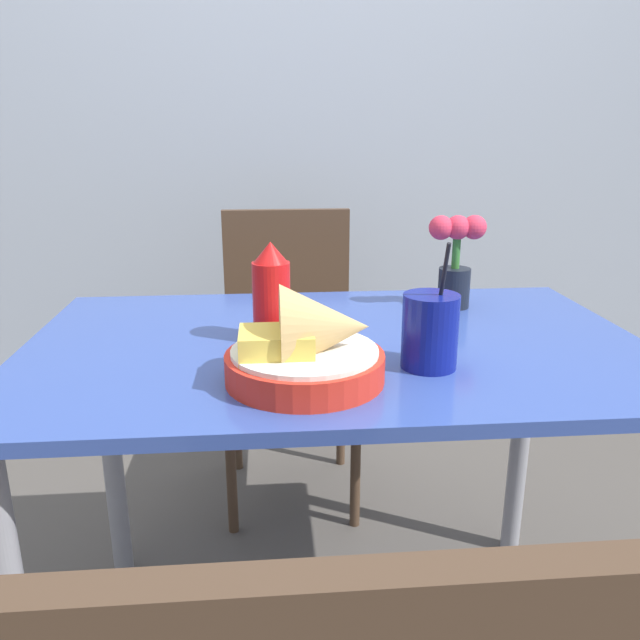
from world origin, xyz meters
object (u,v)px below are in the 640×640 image
(food_basket, at_px, (311,348))
(flower_vase, at_px, (456,258))
(chair_far_window, at_px, (289,332))
(ketchup_bottle, at_px, (271,294))
(drink_cup, at_px, (430,333))

(food_basket, xyz_separation_m, flower_vase, (0.36, 0.41, 0.06))
(chair_far_window, height_order, food_basket, food_basket)
(ketchup_bottle, xyz_separation_m, drink_cup, (0.27, -0.16, -0.03))
(chair_far_window, relative_size, flower_vase, 4.27)
(food_basket, distance_m, flower_vase, 0.55)
(chair_far_window, relative_size, drink_cup, 4.06)
(ketchup_bottle, xyz_separation_m, flower_vase, (0.42, 0.20, 0.02))
(food_basket, bearing_deg, ketchup_bottle, 106.37)
(drink_cup, distance_m, flower_vase, 0.40)
(chair_far_window, distance_m, drink_cup, 0.96)
(food_basket, bearing_deg, chair_far_window, 90.32)
(drink_cup, bearing_deg, chair_far_window, 103.24)
(drink_cup, bearing_deg, food_basket, -168.22)
(ketchup_bottle, bearing_deg, drink_cup, -31.52)
(ketchup_bottle, height_order, flower_vase, flower_vase)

